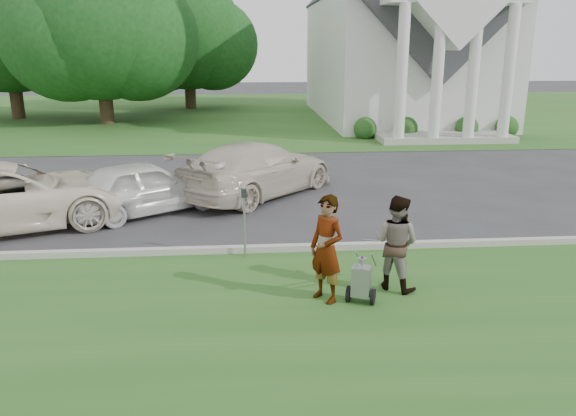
{
  "coord_description": "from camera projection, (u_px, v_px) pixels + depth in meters",
  "views": [
    {
      "loc": [
        -0.27,
        -10.71,
        4.23
      ],
      "look_at": [
        0.57,
        0.0,
        1.13
      ],
      "focal_mm": 35.0,
      "sensor_mm": 36.0,
      "label": 1
    }
  ],
  "objects": [
    {
      "name": "curb",
      "position": [
        259.0,
        249.0,
        11.95
      ],
      "size": [
        80.0,
        0.18,
        0.15
      ],
      "primitive_type": "cube",
      "color": "#9E9E93",
      "rests_on": "ground"
    },
    {
      "name": "parking_meter_near",
      "position": [
        244.0,
        214.0,
        11.46
      ],
      "size": [
        0.11,
        0.1,
        1.49
      ],
      "color": "#92949A",
      "rests_on": "ground"
    },
    {
      "name": "tree_back",
      "position": [
        188.0,
        39.0,
        38.56
      ],
      "size": [
        9.61,
        7.6,
        8.89
      ],
      "color": "#332316",
      "rests_on": "ground"
    },
    {
      "name": "car_a",
      "position": [
        9.0,
        196.0,
        13.39
      ],
      "size": [
        6.22,
        4.5,
        1.57
      ],
      "primitive_type": "imported",
      "rotation": [
        0.0,
        0.0,
        1.94
      ],
      "color": "#F3E6CE",
      "rests_on": "ground"
    },
    {
      "name": "tree_far",
      "position": [
        6.0,
        20.0,
        32.75
      ],
      "size": [
        11.64,
        9.2,
        10.73
      ],
      "color": "#332316",
      "rests_on": "ground"
    },
    {
      "name": "car_b",
      "position": [
        144.0,
        187.0,
        14.6
      ],
      "size": [
        4.36,
        3.69,
        1.41
      ],
      "primitive_type": "imported",
      "rotation": [
        0.0,
        0.0,
        2.16
      ],
      "color": "white",
      "rests_on": "ground"
    },
    {
      "name": "grass_strip",
      "position": [
        266.0,
        334.0,
        8.57
      ],
      "size": [
        80.0,
        7.0,
        0.01
      ],
      "primitive_type": "cube",
      "color": "#26571E",
      "rests_on": "ground"
    },
    {
      "name": "tree_left",
      "position": [
        99.0,
        30.0,
        30.49
      ],
      "size": [
        10.63,
        8.4,
        9.71
      ],
      "color": "#332316",
      "rests_on": "ground"
    },
    {
      "name": "church",
      "position": [
        401.0,
        16.0,
        32.62
      ],
      "size": [
        9.19,
        19.0,
        24.1
      ],
      "color": "white",
      "rests_on": "ground"
    },
    {
      "name": "person_right",
      "position": [
        396.0,
        243.0,
        9.95
      ],
      "size": [
        1.06,
        1.05,
        1.73
      ],
      "primitive_type": "imported",
      "rotation": [
        0.0,
        0.0,
        2.43
      ],
      "color": "#999999",
      "rests_on": "ground"
    },
    {
      "name": "person_left",
      "position": [
        327.0,
        250.0,
        9.45
      ],
      "size": [
        0.77,
        0.81,
        1.86
      ],
      "primitive_type": "imported",
      "rotation": [
        0.0,
        0.0,
        -0.9
      ],
      "color": "#999999",
      "rests_on": "ground"
    },
    {
      "name": "striping_cart",
      "position": [
        361.0,
        282.0,
        9.52
      ],
      "size": [
        0.71,
        1.03,
        0.89
      ],
      "rotation": [
        0.0,
        0.0,
        -0.38
      ],
      "color": "black",
      "rests_on": "ground"
    },
    {
      "name": "car_c",
      "position": [
        258.0,
        169.0,
        16.37
      ],
      "size": [
        5.22,
        5.53,
        1.57
      ],
      "primitive_type": "imported",
      "rotation": [
        0.0,
        0.0,
        2.42
      ],
      "color": "beige",
      "rests_on": "ground"
    },
    {
      "name": "church_lawn",
      "position": [
        248.0,
        112.0,
        37.31
      ],
      "size": [
        80.0,
        30.0,
        0.01
      ],
      "primitive_type": "cube",
      "color": "#26571E",
      "rests_on": "ground"
    },
    {
      "name": "ground",
      "position": [
        260.0,
        262.0,
        11.45
      ],
      "size": [
        120.0,
        120.0,
        0.0
      ],
      "primitive_type": "plane",
      "color": "#333335",
      "rests_on": "ground"
    }
  ]
}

